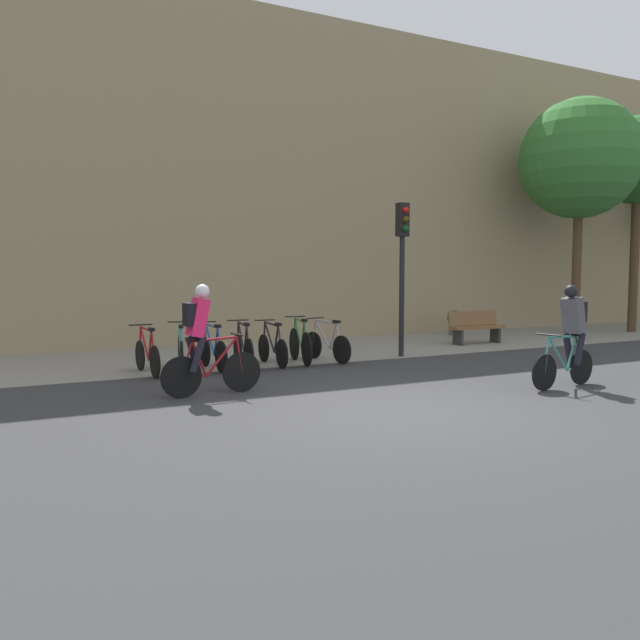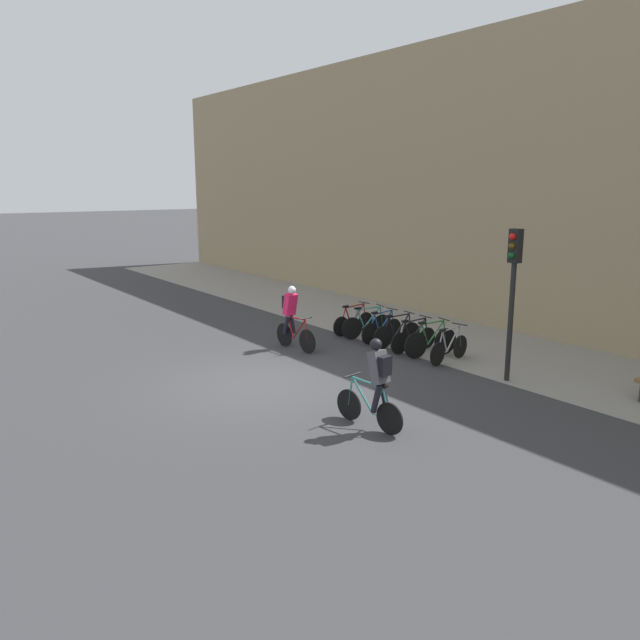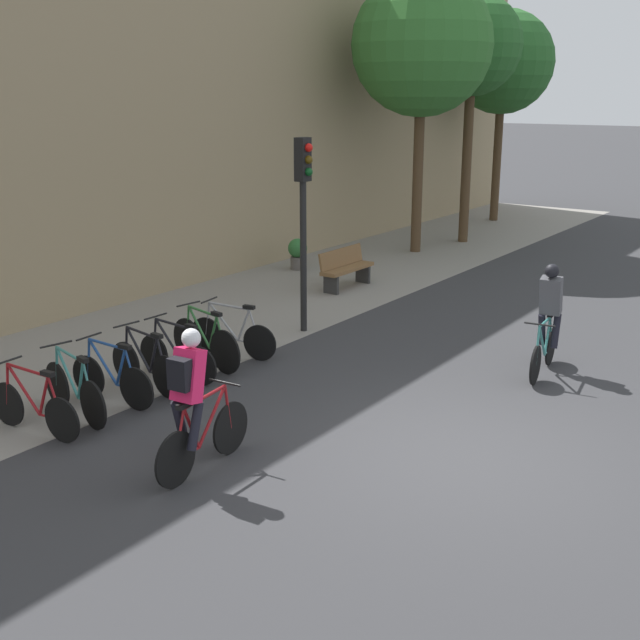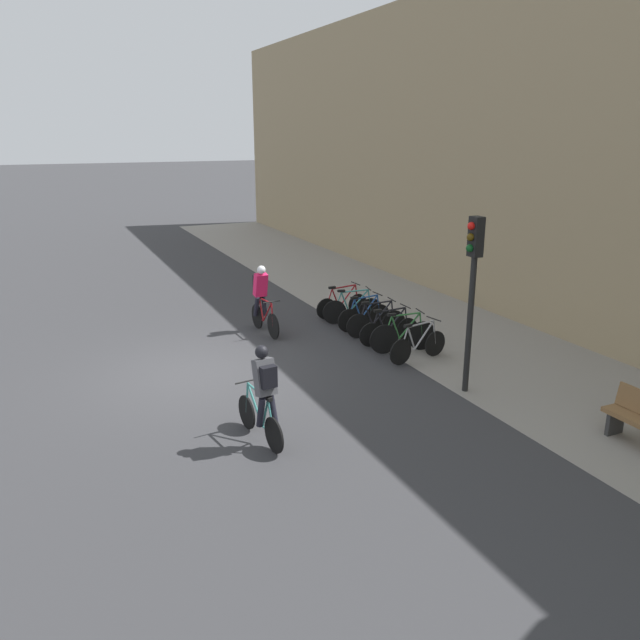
# 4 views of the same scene
# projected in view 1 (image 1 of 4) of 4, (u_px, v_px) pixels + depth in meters

# --- Properties ---
(ground) EXTENTS (200.00, 200.00, 0.00)m
(ground) POSITION_uv_depth(u_px,v_px,m) (400.00, 411.00, 8.77)
(ground) COLOR #333335
(kerb_strip) EXTENTS (44.00, 4.50, 0.01)m
(kerb_strip) POSITION_uv_depth(u_px,v_px,m) (240.00, 354.00, 14.78)
(kerb_strip) COLOR gray
(kerb_strip) RESTS_ON ground
(building_facade) EXTENTS (44.00, 0.60, 9.20)m
(building_facade) POSITION_uv_depth(u_px,v_px,m) (206.00, 173.00, 16.69)
(building_facade) COLOR #9E8966
(building_facade) RESTS_ON ground
(cyclist_pink) EXTENTS (1.68, 0.46, 1.77)m
(cyclist_pink) POSITION_uv_depth(u_px,v_px,m) (202.00, 337.00, 9.79)
(cyclist_pink) COLOR black
(cyclist_pink) RESTS_ON ground
(cyclist_grey) EXTENTS (1.63, 0.50, 1.75)m
(cyclist_grey) POSITION_uv_depth(u_px,v_px,m) (571.00, 332.00, 10.60)
(cyclist_grey) COLOR black
(cyclist_grey) RESTS_ON ground
(parked_bike_0) EXTENTS (0.46, 1.64, 0.94)m
(parked_bike_0) POSITION_uv_depth(u_px,v_px,m) (147.00, 355.00, 11.91)
(parked_bike_0) COLOR black
(parked_bike_0) RESTS_ON ground
(parked_bike_1) EXTENTS (0.50, 1.67, 0.97)m
(parked_bike_1) POSITION_uv_depth(u_px,v_px,m) (181.00, 352.00, 12.20)
(parked_bike_1) COLOR black
(parked_bike_1) RESTS_ON ground
(parked_bike_2) EXTENTS (0.46, 1.58, 0.95)m
(parked_bike_2) POSITION_uv_depth(u_px,v_px,m) (213.00, 351.00, 12.49)
(parked_bike_2) COLOR black
(parked_bike_2) RESTS_ON ground
(parked_bike_3) EXTENTS (0.46, 1.62, 0.96)m
(parked_bike_3) POSITION_uv_depth(u_px,v_px,m) (243.00, 348.00, 12.78)
(parked_bike_3) COLOR black
(parked_bike_3) RESTS_ON ground
(parked_bike_4) EXTENTS (0.46, 1.64, 0.93)m
(parked_bike_4) POSITION_uv_depth(u_px,v_px,m) (272.00, 347.00, 13.07)
(parked_bike_4) COLOR black
(parked_bike_4) RESTS_ON ground
(parked_bike_5) EXTENTS (0.46, 1.67, 0.99)m
(parked_bike_5) POSITION_uv_depth(u_px,v_px,m) (300.00, 344.00, 13.36)
(parked_bike_5) COLOR black
(parked_bike_5) RESTS_ON ground
(parked_bike_6) EXTENTS (0.46, 1.65, 0.94)m
(parked_bike_6) POSITION_uv_depth(u_px,v_px,m) (327.00, 344.00, 13.65)
(parked_bike_6) COLOR black
(parked_bike_6) RESTS_ON ground
(traffic_light_pole) EXTENTS (0.26, 0.30, 3.52)m
(traffic_light_pole) POSITION_uv_depth(u_px,v_px,m) (402.00, 251.00, 14.24)
(traffic_light_pole) COLOR black
(traffic_light_pole) RESTS_ON ground
(bench) EXTENTS (1.64, 0.44, 0.89)m
(bench) POSITION_uv_depth(u_px,v_px,m) (476.00, 327.00, 16.98)
(bench) COLOR brown
(bench) RESTS_ON ground
(street_tree_0) EXTENTS (3.71, 3.71, 7.32)m
(street_tree_0) POSITION_uv_depth(u_px,v_px,m) (580.00, 159.00, 19.38)
(street_tree_0) COLOR #4C3823
(street_tree_0) RESTS_ON ground
(street_tree_1) EXTENTS (2.79, 2.79, 6.93)m
(street_tree_1) POSITION_uv_depth(u_px,v_px,m) (638.00, 162.00, 19.97)
(street_tree_1) COLOR #4C3823
(street_tree_1) RESTS_ON ground
(potted_plant) EXTENTS (0.48, 0.48, 0.78)m
(potted_plant) POSITION_uv_depth(u_px,v_px,m) (455.00, 321.00, 19.22)
(potted_plant) COLOR #56514C
(potted_plant) RESTS_ON ground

